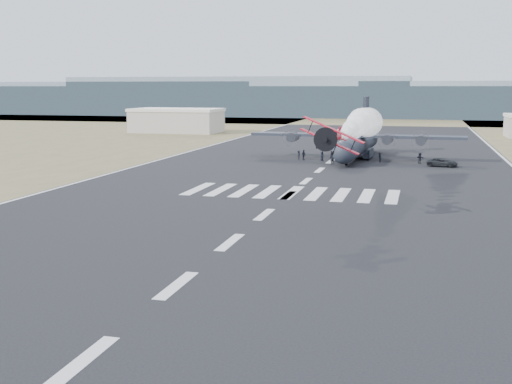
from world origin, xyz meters
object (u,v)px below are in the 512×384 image
at_px(crew_c, 299,155).
at_px(support_vehicle, 442,162).
at_px(transport_aircraft, 357,143).
at_px(crew_e, 322,156).
at_px(crew_f, 420,158).
at_px(crew_b, 379,158).
at_px(crew_h, 332,156).
at_px(aerobatic_biplane, 331,137).
at_px(crew_g, 332,159).
at_px(crew_d, 304,155).
at_px(crew_a, 368,156).
at_px(hangar_left, 177,120).

bearing_deg(crew_c, support_vehicle, 88.40).
height_order(transport_aircraft, crew_e, transport_aircraft).
bearing_deg(crew_f, crew_b, 49.17).
xyz_separation_m(crew_b, crew_h, (-8.32, 1.66, -0.04)).
height_order(aerobatic_biplane, transport_aircraft, transport_aircraft).
height_order(crew_e, crew_g, crew_g).
xyz_separation_m(crew_b, crew_g, (-7.41, -4.61, 0.10)).
xyz_separation_m(crew_b, crew_d, (-13.07, 0.25, 0.07)).
bearing_deg(crew_h, support_vehicle, -46.93).
xyz_separation_m(crew_b, crew_f, (6.66, 0.21, 0.07)).
distance_m(aerobatic_biplane, support_vehicle, 47.97).
bearing_deg(aerobatic_biplane, support_vehicle, 77.87).
xyz_separation_m(crew_d, crew_g, (5.66, -4.86, 0.03)).
xyz_separation_m(crew_b, crew_e, (-9.87, 0.38, -0.02)).
xyz_separation_m(aerobatic_biplane, crew_h, (-6.77, 51.05, -7.17)).
xyz_separation_m(support_vehicle, crew_d, (-23.28, 3.71, 0.22)).
distance_m(aerobatic_biplane, crew_g, 45.71).
height_order(crew_b, crew_c, crew_b).
height_order(aerobatic_biplane, crew_c, aerobatic_biplane).
distance_m(crew_d, crew_h, 4.96).
bearing_deg(crew_a, hangar_left, -141.39).
height_order(crew_b, crew_f, crew_f).
bearing_deg(hangar_left, crew_d, -51.86).
distance_m(crew_a, crew_c, 12.17).
distance_m(crew_a, crew_g, 8.44).
xyz_separation_m(crew_d, crew_e, (3.20, 0.13, -0.09)).
xyz_separation_m(aerobatic_biplane, transport_aircraft, (-2.77, 54.69, -5.15)).
height_order(transport_aircraft, crew_f, transport_aircraft).
bearing_deg(crew_d, crew_g, -178.62).
relative_size(crew_b, crew_h, 1.05).
bearing_deg(crew_g, hangar_left, -82.08).
bearing_deg(crew_b, crew_d, -90.57).
xyz_separation_m(transport_aircraft, support_vehicle, (14.53, -8.76, -2.13)).
bearing_deg(crew_d, crew_b, -139.11).
xyz_separation_m(crew_c, crew_f, (20.77, -0.66, 0.09)).
height_order(hangar_left, crew_h, hangar_left).
height_order(hangar_left, crew_e, hangar_left).
distance_m(hangar_left, support_vehicle, 95.06).
height_order(hangar_left, support_vehicle, hangar_left).
bearing_deg(aerobatic_biplane, crew_a, 92.71).
bearing_deg(aerobatic_biplane, crew_h, 99.78).
relative_size(crew_a, crew_g, 0.97).
relative_size(crew_c, crew_e, 1.00).
bearing_deg(crew_b, crew_e, -91.66).
height_order(crew_b, crew_g, crew_g).
bearing_deg(transport_aircraft, crew_e, -135.38).
height_order(crew_c, crew_g, crew_g).
relative_size(crew_e, crew_f, 0.90).
height_order(crew_c, crew_f, crew_f).
distance_m(support_vehicle, crew_f, 5.10).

